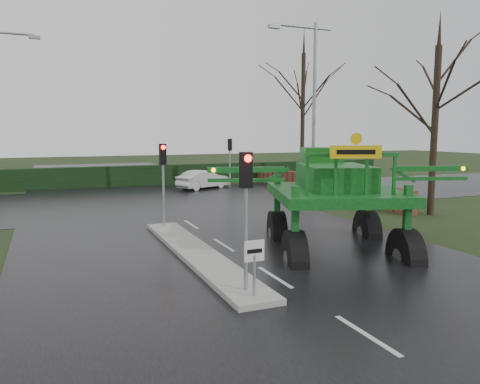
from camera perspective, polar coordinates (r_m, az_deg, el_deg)
name	(u,v)px	position (r m, az deg, el deg)	size (l,w,h in m)	color
ground	(275,278)	(13.14, 4.24, -10.40)	(140.00, 140.00, 0.00)	black
road_main	(179,217)	(22.26, -7.46, -3.06)	(14.00, 80.00, 0.02)	black
road_cross	(152,200)	(28.03, -10.67, -0.98)	(80.00, 12.00, 0.02)	black
median_island	(197,254)	(15.32, -5.28, -7.49)	(1.20, 10.00, 0.16)	gray
hedge_row	(129,176)	(35.76, -13.37, 1.92)	(44.00, 0.90, 1.50)	black
brick_wall	(307,183)	(31.79, 8.15, 1.13)	(0.40, 20.00, 1.20)	#592D1E
keep_left_sign	(254,259)	(11.00, 1.75, -8.16)	(0.50, 0.07, 1.35)	gray
traffic_signal_near	(246,191)	(11.14, 0.74, 0.08)	(0.26, 0.33, 3.52)	gray
traffic_signal_mid	(163,167)	(19.20, -9.37, 3.04)	(0.26, 0.33, 3.52)	gray
traffic_signal_far	(230,152)	(33.49, -1.25, 4.92)	(0.26, 0.33, 3.52)	gray
street_light_right	(310,96)	(27.07, 8.48, 11.48)	(3.85, 0.30, 10.00)	gray
tree_right_near	(436,106)	(24.31, 22.75, 9.60)	(5.60, 5.60, 9.64)	black
tree_right_far	(303,99)	(37.27, 7.69, 11.11)	(7.00, 7.00, 12.05)	black
crop_sprayer	(294,186)	(14.52, 6.61, 0.76)	(8.48, 6.52, 4.96)	black
white_sedan	(203,189)	(33.11, -4.52, 0.38)	(1.39, 3.98, 1.31)	silver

